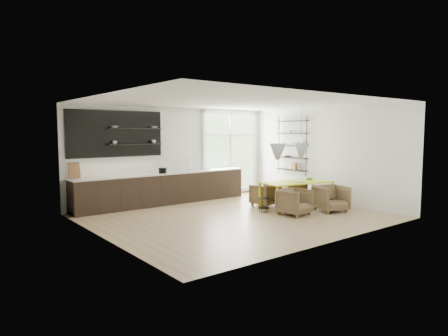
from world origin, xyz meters
TOP-DOWN VIEW (x-y plane):
  - room at (0.58, 1.10)m, footprint 7.02×6.01m
  - kitchen_run at (-0.69, 2.69)m, footprint 5.54×0.69m
  - right_shelving at (3.36, 1.17)m, footprint 0.26×1.22m
  - dining_table at (2.10, -0.14)m, footprint 2.16×1.24m
  - armchair_back_left at (1.58, 0.61)m, footprint 0.73×0.75m
  - armchair_back_right at (2.76, 0.62)m, footprint 0.89×0.90m
  - armchair_front_left at (1.30, -0.79)m, footprint 0.82×0.84m
  - armchair_front_right at (2.43, -1.09)m, footprint 0.94×0.96m
  - wire_stool at (0.92, -0.05)m, footprint 0.31×0.31m
  - table_book at (1.97, -0.19)m, footprint 0.25×0.34m
  - table_bowl at (2.66, -0.13)m, footprint 0.24×0.24m

SIDE VIEW (x-z plane):
  - wire_stool at x=0.92m, z-range 0.06..0.44m
  - armchair_back_left at x=1.58m, z-range 0.00..0.64m
  - armchair_back_right at x=2.76m, z-range 0.00..0.65m
  - armchair_front_left at x=1.30m, z-range 0.00..0.68m
  - armchair_front_right at x=2.43m, z-range 0.00..0.71m
  - kitchen_run at x=-0.69m, z-range -0.78..1.97m
  - dining_table at x=2.10m, z-range 0.32..1.07m
  - table_book at x=1.97m, z-range 0.74..0.78m
  - table_bowl at x=2.66m, z-range 0.74..0.81m
  - room at x=0.58m, z-range 0.00..2.92m
  - right_shelving at x=3.36m, z-range 0.70..2.60m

